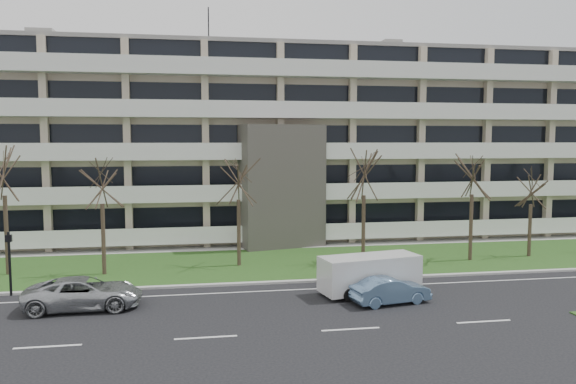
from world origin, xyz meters
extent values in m
plane|color=black|center=(0.00, 0.00, 0.00)|extent=(160.00, 160.00, 0.00)
cube|color=#214A18|center=(0.00, 13.00, 0.03)|extent=(90.00, 10.00, 0.06)
cube|color=#B2B2AD|center=(0.00, 8.00, 0.06)|extent=(90.00, 0.35, 0.12)
cube|color=#B2B2AD|center=(0.00, 18.50, 0.04)|extent=(90.00, 2.00, 0.08)
cube|color=white|center=(0.00, 6.50, 0.01)|extent=(90.00, 0.12, 0.01)
cube|color=#C1B396|center=(0.00, 25.50, 7.50)|extent=(60.00, 12.00, 15.00)
cube|color=gray|center=(0.00, 25.50, 15.15)|extent=(60.50, 12.50, 0.30)
cube|color=#4C4742|center=(0.00, 18.50, 4.50)|extent=(6.39, 3.69, 9.00)
cube|color=black|center=(0.00, 18.30, 2.00)|extent=(4.92, 1.19, 3.50)
cube|color=gray|center=(-18.00, 25.50, 15.90)|extent=(2.00, 2.00, 1.20)
cylinder|color=black|center=(-5.00, 25.50, 17.00)|extent=(0.10, 0.10, 3.50)
cube|color=black|center=(0.00, 19.48, 2.10)|extent=(58.00, 0.10, 1.80)
cube|color=white|center=(0.00, 18.80, 0.60)|extent=(58.00, 1.40, 0.22)
cube|color=white|center=(0.00, 18.15, 1.20)|extent=(58.00, 0.08, 1.00)
cube|color=black|center=(0.00, 19.48, 5.10)|extent=(58.00, 0.10, 1.80)
cube|color=white|center=(0.00, 18.80, 3.60)|extent=(58.00, 1.40, 0.22)
cube|color=white|center=(0.00, 18.15, 4.20)|extent=(58.00, 0.08, 1.00)
cube|color=black|center=(0.00, 19.48, 8.10)|extent=(58.00, 0.10, 1.80)
cube|color=white|center=(0.00, 18.80, 6.60)|extent=(58.00, 1.40, 0.22)
cube|color=white|center=(0.00, 18.15, 7.20)|extent=(58.00, 0.08, 1.00)
cube|color=black|center=(0.00, 19.48, 11.10)|extent=(58.00, 0.10, 1.80)
cube|color=white|center=(0.00, 18.80, 9.60)|extent=(58.00, 1.40, 0.22)
cube|color=white|center=(0.00, 18.15, 10.20)|extent=(58.00, 0.08, 1.00)
cube|color=black|center=(0.00, 19.48, 14.10)|extent=(58.00, 0.10, 1.80)
cube|color=white|center=(0.00, 18.80, 12.60)|extent=(58.00, 1.40, 0.22)
cube|color=white|center=(0.00, 18.15, 13.20)|extent=(58.00, 0.08, 1.00)
imported|color=#ACAFB4|center=(-11.55, 4.87, 0.74)|extent=(5.39, 2.59, 1.48)
imported|color=#6589B0|center=(2.92, 3.29, 0.64)|extent=(4.08, 2.07, 1.28)
cube|color=silver|center=(2.45, 5.09, 1.09)|extent=(5.37, 2.81, 1.80)
cube|color=black|center=(2.45, 5.09, 1.61)|extent=(4.97, 2.60, 0.66)
cube|color=silver|center=(4.81, 5.54, 0.95)|extent=(0.66, 1.83, 1.13)
cylinder|color=black|center=(1.04, 3.86, 0.33)|extent=(0.69, 0.36, 0.66)
cylinder|color=black|center=(0.69, 5.72, 0.33)|extent=(0.69, 0.36, 0.66)
cylinder|color=black|center=(4.20, 4.46, 0.33)|extent=(0.69, 0.36, 0.66)
cylinder|color=black|center=(3.85, 6.32, 0.33)|extent=(0.69, 0.36, 0.66)
cylinder|color=black|center=(-15.65, 7.84, 1.64)|extent=(0.13, 0.13, 3.28)
cube|color=black|center=(-15.65, 7.84, 2.95)|extent=(0.33, 0.27, 0.35)
sphere|color=red|center=(-15.65, 7.84, 2.95)|extent=(0.15, 0.15, 0.15)
cylinder|color=#382B21|center=(-17.19, 12.48, 2.35)|extent=(0.24, 0.24, 4.69)
cylinder|color=#382B21|center=(-11.64, 11.58, 2.10)|extent=(0.24, 0.24, 4.21)
cylinder|color=#382B21|center=(-3.66, 12.58, 2.10)|extent=(0.24, 0.24, 4.20)
cylinder|color=#382B21|center=(4.26, 12.09, 2.20)|extent=(0.24, 0.24, 4.39)
cylinder|color=#382B21|center=(11.43, 11.68, 2.18)|extent=(0.24, 0.24, 4.37)
cylinder|color=#382B21|center=(15.96, 12.17, 1.79)|extent=(0.24, 0.24, 3.58)
camera|label=1|loc=(-6.37, -22.06, 7.88)|focal=35.00mm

